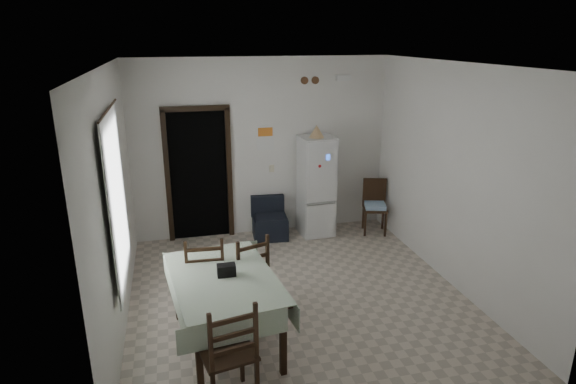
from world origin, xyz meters
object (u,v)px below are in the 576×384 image
at_px(fridge, 316,186).
at_px(dining_chair_near_head, 227,351).
at_px(dining_chair_far_right, 246,273).
at_px(corner_chair, 375,207).
at_px(dining_table, 225,311).
at_px(dining_chair_far_left, 206,276).
at_px(navy_seat, 270,218).

bearing_deg(fridge, dining_chair_near_head, -120.94).
bearing_deg(dining_chair_far_right, corner_chair, -161.28).
xyz_separation_m(dining_table, dining_chair_near_head, (-0.08, -0.87, 0.13)).
bearing_deg(dining_table, fridge, 48.94).
relative_size(dining_chair_far_right, dining_chair_near_head, 0.95).
relative_size(fridge, dining_table, 1.06).
distance_m(fridge, corner_chair, 1.07).
relative_size(fridge, dining_chair_far_right, 1.61).
distance_m(fridge, dining_chair_near_head, 4.10).
bearing_deg(dining_chair_far_right, dining_chair_far_left, -18.85).
bearing_deg(dining_chair_far_left, navy_seat, -115.92).
distance_m(navy_seat, dining_chair_far_left, 2.47).
xyz_separation_m(fridge, dining_chair_far_left, (-2.00, -2.14, -0.29)).
bearing_deg(dining_chair_far_left, fridge, -129.46).
height_order(dining_chair_far_left, dining_chair_far_right, dining_chair_far_left).
bearing_deg(dining_chair_far_left, dining_chair_near_head, 96.48).
bearing_deg(dining_chair_near_head, fridge, -129.36).
xyz_separation_m(fridge, dining_chair_far_right, (-1.53, -2.14, -0.31)).
xyz_separation_m(fridge, navy_seat, (-0.79, 0.00, -0.50)).
relative_size(navy_seat, dining_chair_far_left, 0.62).
bearing_deg(navy_seat, dining_table, -106.58).
height_order(navy_seat, dining_chair_far_left, dining_chair_far_left).
xyz_separation_m(corner_chair, dining_chair_near_head, (-2.90, -3.39, 0.09)).
bearing_deg(corner_chair, navy_seat, -170.15).
height_order(corner_chair, dining_chair_near_head, dining_chair_near_head).
bearing_deg(fridge, dining_table, -126.88).
relative_size(corner_chair, dining_table, 0.58).
bearing_deg(dining_chair_far_right, dining_table, 42.64).
bearing_deg(dining_chair_near_head, navy_seat, -118.77).
bearing_deg(dining_chair_far_right, dining_chair_near_head, 55.82).
height_order(dining_table, dining_chair_far_left, dining_chair_far_left).
relative_size(fridge, navy_seat, 2.48).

